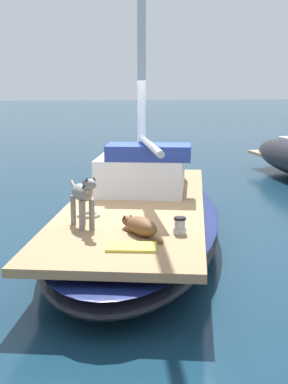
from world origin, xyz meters
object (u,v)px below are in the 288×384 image
at_px(deck_winch, 180,226).
at_px(coiled_rope, 89,215).
at_px(dog_grey, 83,195).
at_px(deck_towel, 131,247).
at_px(sailboat_main, 136,222).
at_px(dog_brown, 140,226).

relative_size(deck_winch, coiled_rope, 0.65).
height_order(dog_grey, deck_towel, dog_grey).
relative_size(sailboat_main, coiled_rope, 23.45).
bearing_deg(dog_brown, deck_towel, -106.20).
bearing_deg(dog_grey, dog_brown, -31.95).
xyz_separation_m(sailboat_main, coiled_rope, (-0.76, -0.86, 0.35)).
distance_m(dog_brown, coiled_rope, 1.21).
xyz_separation_m(dog_brown, coiled_rope, (-0.60, 1.04, -0.08)).
height_order(deck_winch, coiled_rope, deck_winch).
distance_m(sailboat_main, dog_brown, 1.95).
bearing_deg(dog_brown, dog_grey, 148.05).
height_order(sailboat_main, deck_towel, deck_towel).
height_order(sailboat_main, deck_winch, deck_winch).
distance_m(sailboat_main, deck_towel, 2.51).
xyz_separation_m(deck_winch, coiled_rope, (-1.08, 1.07, -0.08)).
bearing_deg(deck_towel, deck_winch, 39.82).
bearing_deg(sailboat_main, coiled_rope, -131.37).
height_order(dog_grey, coiled_rope, dog_grey).
bearing_deg(deck_winch, dog_grey, 158.62).
xyz_separation_m(dog_grey, coiled_rope, (0.08, 0.62, -0.40)).
bearing_deg(coiled_rope, sailboat_main, 48.63).
relative_size(dog_brown, coiled_rope, 2.81).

